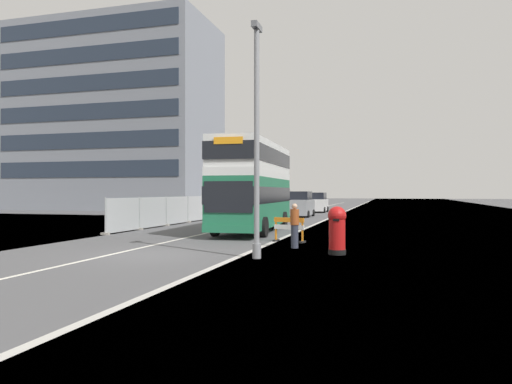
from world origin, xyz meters
TOP-DOWN VIEW (x-y plane):
  - ground at (0.64, 0.07)m, footprint 140.00×280.00m
  - double_decker_bus at (0.86, 10.35)m, footprint 3.15×10.33m
  - lamppost_foreground at (3.94, 0.17)m, footprint 0.29×0.70m
  - red_pillar_postbox at (6.39, 1.93)m, footprint 0.65×0.65m
  - roadworks_barrier at (3.90, 5.47)m, footprint 1.49×0.77m
  - construction_site_fence at (-5.85, 13.05)m, footprint 0.44×13.80m
  - car_oncoming_near at (0.45, 26.35)m, footprint 2.09×4.50m
  - car_receding_mid at (0.54, 35.68)m, footprint 2.05×4.13m
  - bare_tree_far_verge_near at (-15.09, 35.18)m, footprint 2.53×2.53m
  - bare_tree_far_verge_mid at (-14.85, 44.07)m, footprint 2.39×2.92m
  - pedestrian_at_kerb at (4.58, 3.35)m, footprint 0.34×0.34m
  - backdrop_office_block at (-25.88, 38.73)m, footprint 25.19×12.76m

SIDE VIEW (x-z plane):
  - ground at x=0.64m, z-range -0.10..0.00m
  - roadworks_barrier at x=3.90m, z-range 0.11..1.19m
  - pedestrian_at_kerb at x=4.58m, z-range 0.01..1.76m
  - construction_site_fence at x=-5.85m, z-range -0.05..1.88m
  - red_pillar_postbox at x=6.39m, z-range 0.08..1.78m
  - car_receding_mid at x=0.54m, z-range -0.06..2.05m
  - car_oncoming_near at x=0.45m, z-range -0.06..2.16m
  - bare_tree_far_verge_mid at x=-14.85m, z-range -0.11..4.51m
  - bare_tree_far_verge_near at x=-15.09m, z-range 0.13..5.00m
  - double_decker_bus at x=0.86m, z-range 0.16..5.03m
  - lamppost_foreground at x=3.94m, z-range -0.23..7.57m
  - backdrop_office_block at x=-25.88m, z-range 0.00..23.18m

